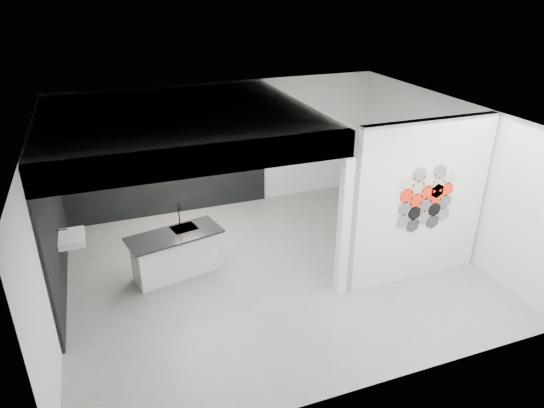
% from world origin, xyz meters
% --- Properties ---
extents(floor, '(7.00, 6.00, 0.01)m').
position_xyz_m(floor, '(0.00, 0.00, -0.01)').
color(floor, slate).
extents(partition_panel, '(2.45, 0.15, 2.80)m').
position_xyz_m(partition_panel, '(2.23, -1.00, 1.40)').
color(partition_panel, silver).
rests_on(partition_panel, floor).
extents(bay_clad_back, '(4.40, 0.04, 2.35)m').
position_xyz_m(bay_clad_back, '(-1.30, 2.97, 1.18)').
color(bay_clad_back, black).
rests_on(bay_clad_back, floor).
extents(bay_clad_left, '(0.04, 4.00, 2.35)m').
position_xyz_m(bay_clad_left, '(-3.47, 1.00, 1.18)').
color(bay_clad_left, black).
rests_on(bay_clad_left, floor).
extents(bulkhead, '(4.40, 4.00, 0.40)m').
position_xyz_m(bulkhead, '(-1.30, 1.00, 2.55)').
color(bulkhead, silver).
rests_on(bulkhead, corner_column).
extents(corner_column, '(0.16, 0.16, 2.35)m').
position_xyz_m(corner_column, '(0.82, -1.00, 1.18)').
color(corner_column, silver).
rests_on(corner_column, floor).
extents(fascia_beam, '(4.40, 0.16, 0.40)m').
position_xyz_m(fascia_beam, '(-1.30, -0.92, 2.55)').
color(fascia_beam, silver).
rests_on(fascia_beam, corner_column).
extents(wall_basin, '(0.40, 0.60, 0.12)m').
position_xyz_m(wall_basin, '(-3.24, 0.80, 0.85)').
color(wall_basin, silver).
rests_on(wall_basin, bay_clad_left).
extents(display_shelf, '(3.00, 0.15, 0.04)m').
position_xyz_m(display_shelf, '(-1.20, 2.87, 1.30)').
color(display_shelf, black).
rests_on(display_shelf, bay_clad_back).
extents(kitchen_island, '(1.69, 1.02, 1.27)m').
position_xyz_m(kitchen_island, '(-1.64, 0.45, 0.43)').
color(kitchen_island, silver).
rests_on(kitchen_island, floor).
extents(stockpot, '(0.29, 0.29, 0.20)m').
position_xyz_m(stockpot, '(-2.15, 2.87, 1.42)').
color(stockpot, black).
rests_on(stockpot, display_shelf).
extents(kettle, '(0.25, 0.25, 0.17)m').
position_xyz_m(kettle, '(0.01, 2.87, 1.40)').
color(kettle, black).
rests_on(kettle, display_shelf).
extents(glass_bowl, '(0.15, 0.15, 0.10)m').
position_xyz_m(glass_bowl, '(0.15, 2.87, 1.37)').
color(glass_bowl, gray).
rests_on(glass_bowl, display_shelf).
extents(glass_vase, '(0.13, 0.13, 0.14)m').
position_xyz_m(glass_vase, '(0.15, 2.87, 1.39)').
color(glass_vase, gray).
rests_on(glass_vase, display_shelf).
extents(bottle_dark, '(0.07, 0.07, 0.18)m').
position_xyz_m(bottle_dark, '(-1.76, 2.87, 1.41)').
color(bottle_dark, black).
rests_on(bottle_dark, display_shelf).
extents(utensil_cup, '(0.10, 0.10, 0.10)m').
position_xyz_m(utensil_cup, '(-2.11, 2.87, 1.37)').
color(utensil_cup, black).
rests_on(utensil_cup, display_shelf).
extents(hex_tile_cluster, '(1.04, 0.02, 1.16)m').
position_xyz_m(hex_tile_cluster, '(2.26, -1.09, 1.50)').
color(hex_tile_cluster, silver).
rests_on(hex_tile_cluster, partition_panel).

